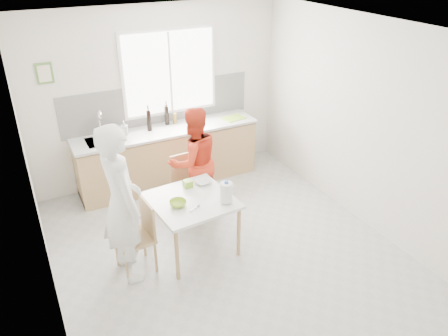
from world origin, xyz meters
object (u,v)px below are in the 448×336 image
(bowl_white, at_px, (203,182))
(bowl_green, at_px, (178,203))
(dining_table, at_px, (192,204))
(milk_jug, at_px, (227,192))
(wine_bottle_a, at_px, (149,120))
(person_red, at_px, (194,162))
(wine_bottle_b, at_px, (167,115))
(chair_far, at_px, (187,181))
(person_white, at_px, (122,204))
(chair_left, at_px, (139,233))

(bowl_white, bearing_deg, bowl_green, -144.21)
(dining_table, xyz_separation_m, milk_jug, (0.35, -0.25, 0.22))
(milk_jug, height_order, wine_bottle_a, wine_bottle_a)
(person_red, distance_m, wine_bottle_b, 1.16)
(milk_jug, xyz_separation_m, wine_bottle_a, (-0.25, 2.05, 0.21))
(chair_far, bearing_deg, dining_table, -113.25)
(chair_far, xyz_separation_m, person_red, (0.10, -0.05, 0.31))
(chair_far, xyz_separation_m, milk_jug, (0.07, -1.09, 0.40))
(person_white, distance_m, wine_bottle_b, 2.36)
(bowl_green, bearing_deg, milk_jug, -18.90)
(person_white, relative_size, wine_bottle_b, 6.25)
(chair_far, xyz_separation_m, bowl_green, (-0.48, -0.91, 0.29))
(milk_jug, bearing_deg, bowl_white, 92.59)
(chair_left, distance_m, person_red, 1.39)
(chair_left, relative_size, bowl_green, 4.38)
(bowl_green, height_order, milk_jug, milk_jug)
(chair_far, bearing_deg, person_red, -30.55)
(wine_bottle_a, xyz_separation_m, wine_bottle_b, (0.32, 0.12, -0.01))
(bowl_white, distance_m, wine_bottle_a, 1.57)
(chair_far, relative_size, bowl_green, 4.27)
(bowl_green, relative_size, wine_bottle_b, 0.67)
(person_white, xyz_separation_m, bowl_green, (0.64, 0.00, -0.18))
(bowl_green, relative_size, milk_jug, 0.76)
(bowl_white, bearing_deg, person_red, 79.14)
(chair_far, relative_size, wine_bottle_b, 2.85)
(bowl_white, distance_m, wine_bottle_b, 1.68)
(bowl_white, bearing_deg, wine_bottle_a, 96.90)
(chair_far, xyz_separation_m, wine_bottle_a, (-0.19, 0.96, 0.61))
(person_white, bearing_deg, bowl_green, -94.45)
(person_red, distance_m, bowl_white, 0.53)
(bowl_green, bearing_deg, person_red, 56.37)
(bowl_green, xyz_separation_m, bowl_white, (0.47, 0.34, -0.01))
(dining_table, relative_size, person_white, 0.54)
(bowl_green, relative_size, wine_bottle_a, 0.63)
(dining_table, bearing_deg, wine_bottle_a, 87.05)
(dining_table, bearing_deg, bowl_green, -161.14)
(bowl_green, height_order, bowl_white, bowl_green)
(milk_jug, bearing_deg, bowl_green, 156.27)
(person_white, bearing_deg, chair_left, -90.00)
(chair_far, bearing_deg, bowl_white, -95.06)
(person_white, bearing_deg, wine_bottle_a, -31.29)
(wine_bottle_a, bearing_deg, bowl_white, -83.10)
(person_white, distance_m, person_red, 1.50)
(dining_table, relative_size, person_red, 0.65)
(bowl_green, bearing_deg, wine_bottle_b, 72.91)
(chair_far, height_order, person_white, person_white)
(bowl_green, bearing_deg, wine_bottle_a, 81.24)
(chair_far, distance_m, wine_bottle_a, 1.15)
(chair_far, relative_size, person_white, 0.46)
(person_red, xyz_separation_m, milk_jug, (-0.03, -1.05, 0.09))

